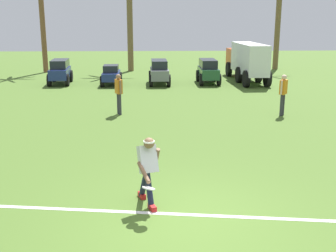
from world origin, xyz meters
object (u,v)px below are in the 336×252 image
(teammate_near_sideline, at_px, (283,91))
(parked_car_slot_d, at_px, (208,71))
(parked_car_slot_c, at_px, (159,71))
(palm_tree_left_of_centre, at_px, (130,15))
(parked_car_slot_a, at_px, (60,71))
(frisbee_in_flight, at_px, (149,188))
(palm_tree_right_of_centre, at_px, (278,15))
(box_truck, at_px, (247,60))
(parked_car_slot_b, at_px, (111,75))
(teammate_midfield, at_px, (119,90))
(palm_tree_far_left, at_px, (42,14))
(frisbee_thrower, at_px, (148,167))

(teammate_near_sideline, xyz_separation_m, parked_car_slot_d, (-1.79, 8.10, -0.22))
(parked_car_slot_d, bearing_deg, parked_car_slot_c, -175.44)
(teammate_near_sideline, relative_size, palm_tree_left_of_centre, 0.24)
(teammate_near_sideline, xyz_separation_m, parked_car_slot_c, (-4.55, 7.88, -0.22))
(parked_car_slot_a, distance_m, palm_tree_left_of_centre, 7.43)
(frisbee_in_flight, height_order, parked_car_slot_c, parked_car_slot_c)
(parked_car_slot_a, relative_size, palm_tree_right_of_centre, 0.37)
(box_truck, bearing_deg, parked_car_slot_a, -176.47)
(parked_car_slot_d, bearing_deg, parked_car_slot_b, -176.38)
(frisbee_in_flight, bearing_deg, palm_tree_right_of_centre, 68.73)
(parked_car_slot_a, bearing_deg, box_truck, 3.53)
(teammate_midfield, height_order, parked_car_slot_a, teammate_midfield)
(parked_car_slot_d, bearing_deg, teammate_near_sideline, -77.54)
(frisbee_in_flight, relative_size, parked_car_slot_d, 0.14)
(parked_car_slot_b, bearing_deg, teammate_near_sideline, -47.10)
(parked_car_slot_d, distance_m, palm_tree_far_left, 12.07)
(palm_tree_left_of_centre, bearing_deg, parked_car_slot_c, -72.88)
(box_truck, xyz_separation_m, palm_tree_left_of_centre, (-6.98, 5.04, 2.52))
(teammate_near_sideline, bearing_deg, parked_car_slot_a, 140.77)
(parked_car_slot_b, bearing_deg, palm_tree_left_of_centre, 82.79)
(palm_tree_right_of_centre, bearing_deg, frisbee_in_flight, -111.27)
(palm_tree_far_left, bearing_deg, palm_tree_right_of_centre, 4.09)
(frisbee_thrower, distance_m, box_truck, 17.59)
(parked_car_slot_c, bearing_deg, parked_car_slot_a, 176.18)
(parked_car_slot_b, distance_m, box_truck, 7.88)
(frisbee_in_flight, distance_m, teammate_midfield, 8.86)
(parked_car_slot_d, bearing_deg, box_truck, 19.01)
(parked_car_slot_a, xyz_separation_m, box_truck, (10.66, 0.66, 0.51))
(frisbee_thrower, xyz_separation_m, parked_car_slot_d, (3.26, 15.86, -0.08))
(teammate_near_sideline, distance_m, palm_tree_right_of_centre, 15.33)
(parked_car_slot_a, relative_size, box_truck, 0.41)
(parked_car_slot_b, distance_m, parked_car_slot_d, 5.43)
(teammate_midfield, height_order, palm_tree_right_of_centre, palm_tree_right_of_centre)
(parked_car_slot_d, xyz_separation_m, palm_tree_right_of_centre, (5.69, 6.45, 3.03))
(frisbee_thrower, bearing_deg, frisbee_in_flight, -88.29)
(frisbee_in_flight, distance_m, palm_tree_far_left, 23.16)
(teammate_midfield, bearing_deg, teammate_near_sideline, -3.51)
(teammate_near_sideline, relative_size, palm_tree_far_left, 0.25)
(frisbee_in_flight, relative_size, box_truck, 0.06)
(box_truck, relative_size, palm_tree_left_of_centre, 0.90)
(box_truck, relative_size, palm_tree_far_left, 0.94)
(teammate_midfield, distance_m, parked_car_slot_d, 8.90)
(teammate_midfield, bearing_deg, parked_car_slot_c, 77.45)
(parked_car_slot_b, bearing_deg, palm_tree_far_left, 131.35)
(palm_tree_right_of_centre, bearing_deg, parked_car_slot_b, -148.54)
(parked_car_slot_a, relative_size, parked_car_slot_c, 1.02)
(frisbee_in_flight, relative_size, teammate_near_sideline, 0.22)
(box_truck, bearing_deg, parked_car_slot_c, -168.62)
(frisbee_in_flight, height_order, palm_tree_right_of_centre, palm_tree_right_of_centre)
(parked_car_slot_d, bearing_deg, frisbee_in_flight, -101.11)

